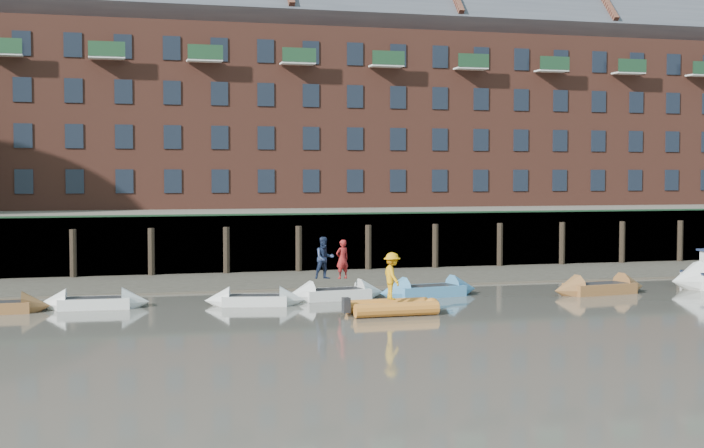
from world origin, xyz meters
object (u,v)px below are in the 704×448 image
object	(u,v)px
rowboat_4	(429,291)
rib_tender	(395,307)
rowboat_6	(600,288)
rowboat_2	(255,300)
rowboat_3	(336,294)
person_rib_crew	(392,276)
rowboat_1	(94,303)
person_rower_a	(342,259)
person_rower_b	(324,258)

from	to	relation	value
rowboat_4	rib_tender	bearing A→B (deg)	-131.28
rowboat_4	rowboat_6	size ratio (longest dim) A/B	0.99
rowboat_2	rowboat_6	bearing A→B (deg)	10.38
rowboat_3	rowboat_6	distance (m)	12.21
rowboat_3	person_rib_crew	distance (m)	5.33
rowboat_2	rowboat_1	bearing A→B (deg)	-175.14
person_rower_a	rowboat_3	bearing A→B (deg)	-3.46
rowboat_3	person_rower_a	bearing A→B (deg)	8.98
rowboat_3	person_rower_b	size ratio (longest dim) A/B	2.52
rowboat_4	person_rower_a	xyz separation A→B (m)	(-3.96, 0.18, 1.50)
rib_tender	person_rower_b	size ratio (longest dim) A/B	1.99
rowboat_6	person_rib_crew	xyz separation A→B (m)	(-11.15, -3.80, 1.26)
rowboat_2	rowboat_6	distance (m)	15.89
rib_tender	rowboat_6	bearing A→B (deg)	17.14
rowboat_2	person_rower_b	xyz separation A→B (m)	(3.27, 1.14, 1.60)
rib_tender	rowboat_3	bearing A→B (deg)	101.14
rowboat_2	rowboat_4	distance (m)	8.08
rowboat_3	rowboat_4	bearing A→B (deg)	-8.50
rowboat_1	person_rower_b	world-z (taller)	person_rower_b
rowboat_4	person_rower_a	bearing A→B (deg)	168.42
rowboat_3	rowboat_2	bearing A→B (deg)	-172.43
rowboat_4	person_rower_b	xyz separation A→B (m)	(-4.75, 0.22, 1.56)
rowboat_4	person_rower_a	distance (m)	4.23
rowboat_4	rowboat_6	bearing A→B (deg)	-17.59
rowboat_6	person_rib_crew	world-z (taller)	person_rib_crew
rib_tender	person_rower_a	size ratio (longest dim) A/B	2.15
rowboat_1	rowboat_3	distance (m)	10.24
rowboat_6	person_rib_crew	size ratio (longest dim) A/B	2.74
rowboat_2	person_rower_b	distance (m)	3.82
rowboat_1	rowboat_4	size ratio (longest dim) A/B	0.90
rowboat_1	rowboat_3	world-z (taller)	rowboat_3
rowboat_3	person_rib_crew	xyz separation A→B (m)	(1.00, -5.07, 1.28)
rowboat_3	rowboat_6	size ratio (longest dim) A/B	0.92
person_rower_b	rowboat_1	bearing A→B (deg)	174.33
rib_tender	person_rower_a	xyz separation A→B (m)	(-0.83, 5.13, 1.47)
rib_tender	person_rower_b	xyz separation A→B (m)	(-1.62, 5.17, 1.54)
person_rower_a	rib_tender	bearing A→B (deg)	79.33
rowboat_1	person_rower_a	bearing A→B (deg)	4.92
rowboat_1	rowboat_6	bearing A→B (deg)	0.40
person_rower_b	rowboat_4	bearing A→B (deg)	-10.65
rowboat_6	rib_tender	distance (m)	11.62
rowboat_2	rowboat_4	xyz separation A→B (m)	(8.03, 0.92, 0.03)
rowboat_3	person_rower_b	world-z (taller)	person_rower_b
rowboat_2	rowboat_3	size ratio (longest dim) A/B	0.93
rib_tender	person_rib_crew	xyz separation A→B (m)	(-0.15, -0.04, 1.24)
rowboat_1	rowboat_4	bearing A→B (deg)	3.69
rib_tender	rowboat_1	bearing A→B (deg)	155.50
rowboat_1	rowboat_4	xyz separation A→B (m)	(14.52, 0.18, 0.02)
rowboat_2	person_rib_crew	distance (m)	6.39
rib_tender	person_rower_b	bearing A→B (deg)	105.68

